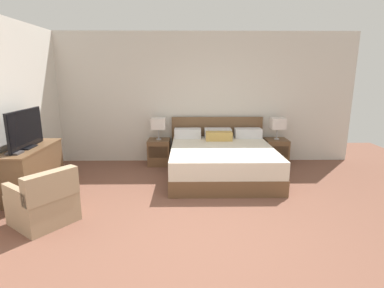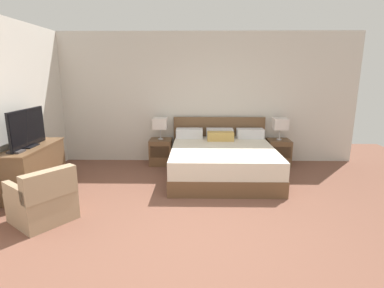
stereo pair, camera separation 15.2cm
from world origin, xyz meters
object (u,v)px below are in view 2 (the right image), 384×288
at_px(nightstand_right, 278,152).
at_px(table_lamp_left, 160,124).
at_px(bed, 222,160).
at_px(table_lamp_right, 280,124).
at_px(tv, 27,129).
at_px(book_red_cover, 16,152).
at_px(nightstand_left, 161,152).
at_px(armchair_by_window, 43,201).
at_px(dresser, 34,168).

relative_size(nightstand_right, table_lamp_left, 1.19).
bearing_deg(nightstand_right, bed, -149.57).
xyz_separation_m(bed, table_lamp_right, (1.27, 0.75, 0.58)).
bearing_deg(tv, bed, 15.50).
distance_m(bed, book_red_cover, 3.47).
xyz_separation_m(bed, nightstand_right, (1.27, 0.75, -0.04)).
relative_size(nightstand_left, armchair_by_window, 0.58).
height_order(table_lamp_left, armchair_by_window, table_lamp_left).
xyz_separation_m(table_lamp_left, book_red_cover, (-1.94, -1.99, -0.10)).
bearing_deg(armchair_by_window, bed, 36.41).
relative_size(table_lamp_right, book_red_cover, 2.38).
xyz_separation_m(tv, book_red_cover, (-0.01, -0.36, -0.28)).
distance_m(dresser, book_red_cover, 0.57).
distance_m(table_lamp_right, book_red_cover, 4.91).
distance_m(nightstand_left, book_red_cover, 2.83).
distance_m(nightstand_left, table_lamp_right, 2.62).
xyz_separation_m(bed, nightstand_left, (-1.27, 0.75, -0.04)).
distance_m(nightstand_right, table_lamp_left, 2.62).
bearing_deg(nightstand_right, dresser, -160.51).
xyz_separation_m(nightstand_left, tv, (-1.92, -1.64, 0.81)).
xyz_separation_m(dresser, tv, (0.00, -0.05, 0.68)).
relative_size(bed, book_red_cover, 10.77).
bearing_deg(book_red_cover, table_lamp_left, 45.83).
height_order(book_red_cover, armchair_by_window, book_red_cover).
distance_m(nightstand_right, armchair_by_window, 4.63).
distance_m(table_lamp_right, dresser, 4.77).
relative_size(nightstand_left, table_lamp_left, 1.19).
bearing_deg(tv, book_red_cover, -91.73).
distance_m(table_lamp_right, armchair_by_window, 4.67).
xyz_separation_m(nightstand_right, armchair_by_window, (-3.81, -2.62, 0.01)).
bearing_deg(table_lamp_right, book_red_cover, -156.04).
height_order(nightstand_right, table_lamp_right, table_lamp_right).
xyz_separation_m(tv, armchair_by_window, (0.66, -0.98, -0.80)).
bearing_deg(nightstand_right, nightstand_left, 180.00).
xyz_separation_m(table_lamp_left, tv, (-1.92, -1.64, 0.18)).
distance_m(bed, nightstand_left, 1.48).
xyz_separation_m(nightstand_right, table_lamp_left, (-2.55, 0.00, 0.62)).
bearing_deg(bed, book_red_cover, -158.83).
height_order(table_lamp_left, tv, tv).
bearing_deg(table_lamp_right, tv, -159.90).
distance_m(nightstand_right, book_red_cover, 4.93).
xyz_separation_m(dresser, armchair_by_window, (0.66, -1.04, -0.12)).
distance_m(dresser, armchair_by_window, 1.24).
bearing_deg(table_lamp_left, bed, -30.48).
height_order(table_lamp_right, tv, tv).
xyz_separation_m(table_lamp_right, tv, (-4.47, -1.64, 0.18)).
distance_m(nightstand_right, dresser, 4.75).
bearing_deg(tv, armchair_by_window, -56.14).
bearing_deg(armchair_by_window, table_lamp_right, 34.52).
height_order(dresser, armchair_by_window, dresser).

